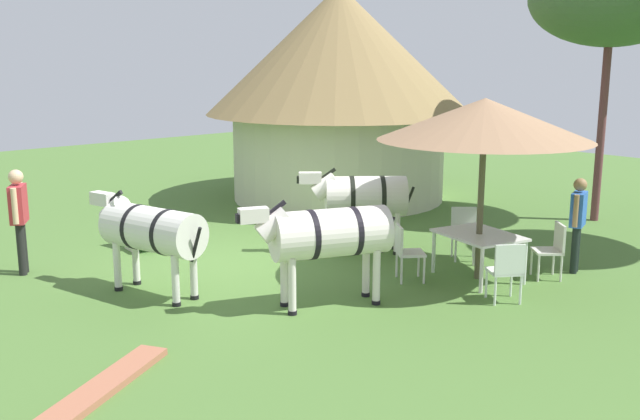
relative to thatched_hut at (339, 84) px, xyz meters
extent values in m
plane|color=#4A7032|center=(3.11, -5.25, -2.84)|extent=(36.00, 36.00, 0.00)
cylinder|color=beige|center=(0.00, 0.00, -1.78)|extent=(5.20, 5.20, 2.12)
cone|color=olive|center=(0.00, 0.00, 0.79)|extent=(6.49, 6.49, 3.04)
cylinder|color=brown|center=(6.39, -2.95, -1.73)|extent=(0.10, 0.10, 2.23)
cone|color=#9B7554|center=(6.39, -2.95, -0.29)|extent=(3.32, 3.32, 0.65)
cube|color=silver|center=(6.39, -2.95, -2.12)|extent=(1.51, 1.27, 0.04)
cylinder|color=silver|center=(5.91, -2.39, -2.49)|extent=(0.06, 0.06, 0.70)
cylinder|color=silver|center=(7.07, -2.67, -2.49)|extent=(0.06, 0.06, 0.70)
cylinder|color=silver|center=(5.70, -3.23, -2.49)|extent=(0.06, 0.06, 0.70)
cylinder|color=silver|center=(6.86, -3.52, -2.49)|extent=(0.06, 0.06, 0.70)
cube|color=silver|center=(5.57, -2.21, -2.39)|extent=(0.61, 0.61, 0.04)
cube|color=silver|center=(5.43, -2.08, -2.17)|extent=(0.33, 0.35, 0.45)
cylinder|color=silver|center=(5.83, -2.19, -2.62)|extent=(0.04, 0.04, 0.45)
cylinder|color=silver|center=(5.57, -2.47, -2.62)|extent=(0.04, 0.04, 0.45)
cylinder|color=silver|center=(5.56, -1.95, -2.62)|extent=(0.04, 0.04, 0.45)
cylinder|color=silver|center=(5.31, -2.23, -2.62)|extent=(0.04, 0.04, 0.45)
cube|color=silver|center=(5.73, -3.84, -2.39)|extent=(0.60, 0.60, 0.04)
cube|color=silver|center=(5.62, -3.99, -2.17)|extent=(0.38, 0.29, 0.45)
cylinder|color=silver|center=(5.68, -3.58, -2.62)|extent=(0.04, 0.04, 0.45)
cylinder|color=silver|center=(5.99, -3.81, -2.62)|extent=(0.04, 0.04, 0.45)
cylinder|color=silver|center=(5.47, -3.87, -2.62)|extent=(0.04, 0.04, 0.45)
cylinder|color=silver|center=(5.78, -4.10, -2.62)|extent=(0.04, 0.04, 0.45)
cube|color=white|center=(7.29, -3.58, -2.39)|extent=(0.60, 0.60, 0.04)
cube|color=white|center=(7.45, -3.69, -2.17)|extent=(0.28, 0.38, 0.45)
cylinder|color=white|center=(7.04, -3.64, -2.62)|extent=(0.04, 0.04, 0.45)
cylinder|color=white|center=(7.25, -3.32, -2.62)|extent=(0.04, 0.04, 0.45)
cylinder|color=white|center=(7.33, -3.84, -2.62)|extent=(0.04, 0.04, 0.45)
cylinder|color=white|center=(7.55, -3.53, -2.62)|extent=(0.04, 0.04, 0.45)
cube|color=silver|center=(7.11, -2.12, -2.39)|extent=(0.61, 0.61, 0.04)
cube|color=silver|center=(7.24, -1.98, -2.17)|extent=(0.36, 0.32, 0.45)
cylinder|color=silver|center=(7.14, -2.38, -2.62)|extent=(0.04, 0.04, 0.45)
cylinder|color=silver|center=(6.85, -2.13, -2.62)|extent=(0.04, 0.04, 0.45)
cylinder|color=silver|center=(7.37, -2.11, -2.62)|extent=(0.04, 0.04, 0.45)
cylinder|color=silver|center=(7.09, -1.86, -2.62)|extent=(0.04, 0.04, 0.45)
cylinder|color=black|center=(7.23, -1.42, -2.45)|extent=(0.11, 0.11, 0.79)
cylinder|color=black|center=(7.28, -1.55, -2.45)|extent=(0.11, 0.11, 0.79)
cube|color=blue|center=(7.26, -1.48, -1.78)|extent=(0.32, 0.47, 0.56)
cylinder|color=#946F49|center=(7.18, -1.25, -1.76)|extent=(0.08, 0.08, 0.52)
cylinder|color=#946F49|center=(7.33, -1.71, -1.76)|extent=(0.08, 0.08, 0.52)
sphere|color=#946F49|center=(7.26, -1.48, -1.37)|extent=(0.21, 0.21, 0.21)
cylinder|color=black|center=(1.17, -8.25, -2.41)|extent=(0.13, 0.13, 0.86)
cylinder|color=black|center=(1.31, -8.33, -2.41)|extent=(0.13, 0.13, 0.86)
cube|color=#B63039|center=(1.24, -8.29, -1.67)|extent=(0.51, 0.42, 0.61)
cylinder|color=#E0B78D|center=(1.01, -8.16, -1.65)|extent=(0.09, 0.09, 0.58)
cylinder|color=#E0B78D|center=(1.47, -8.43, -1.65)|extent=(0.09, 0.09, 0.58)
sphere|color=#E0B78D|center=(1.24, -8.29, -1.23)|extent=(0.23, 0.23, 0.23)
cube|color=#2DA26F|center=(1.25, -6.07, -2.62)|extent=(0.60, 0.58, 0.03)
cube|color=silver|center=(0.98, -6.04, -2.39)|extent=(0.56, 0.57, 0.37)
cube|color=beige|center=(1.22, -5.80, -2.73)|extent=(0.61, 0.10, 0.22)
cube|color=beige|center=(1.17, -6.32, -2.73)|extent=(0.61, 0.10, 0.22)
cylinder|color=silver|center=(4.06, -3.16, -1.80)|extent=(1.47, 1.57, 0.72)
cylinder|color=black|center=(4.24, -2.94, -1.80)|extent=(0.62, 0.53, 0.73)
cylinder|color=black|center=(3.90, -3.36, -1.80)|extent=(0.62, 0.53, 0.73)
cylinder|color=silver|center=(3.60, -3.72, -1.62)|extent=(0.60, 0.63, 0.52)
cube|color=silver|center=(3.43, -3.94, -1.46)|extent=(0.39, 0.42, 0.20)
cube|color=black|center=(3.31, -4.08, -1.49)|extent=(0.17, 0.17, 0.12)
cube|color=black|center=(3.60, -3.72, -1.42)|extent=(0.26, 0.31, 0.28)
cylinder|color=silver|center=(3.87, -3.71, -2.46)|extent=(0.11, 0.11, 0.77)
cylinder|color=black|center=(3.87, -3.71, -2.81)|extent=(0.13, 0.13, 0.06)
cylinder|color=silver|center=(3.56, -3.46, -2.46)|extent=(0.11, 0.11, 0.77)
cylinder|color=black|center=(3.56, -3.46, -2.81)|extent=(0.13, 0.13, 0.06)
cylinder|color=silver|center=(4.56, -2.86, -2.46)|extent=(0.11, 0.11, 0.77)
cylinder|color=black|center=(4.56, -2.86, -2.81)|extent=(0.13, 0.13, 0.06)
cylinder|color=silver|center=(4.25, -2.61, -2.46)|extent=(0.11, 0.11, 0.77)
cylinder|color=black|center=(4.25, -2.61, -2.81)|extent=(0.13, 0.13, 0.06)
cylinder|color=black|center=(4.55, -2.57, -1.90)|extent=(0.19, 0.21, 0.53)
cylinder|color=silver|center=(3.64, -7.21, -1.84)|extent=(1.74, 1.03, 0.67)
cylinder|color=black|center=(3.96, -7.14, -1.84)|extent=(0.24, 0.68, 0.68)
cylinder|color=black|center=(3.36, -7.28, -1.84)|extent=(0.24, 0.68, 0.68)
cylinder|color=silver|center=(2.85, -7.41, -1.66)|extent=(0.60, 0.42, 0.50)
cube|color=silver|center=(2.58, -7.47, -1.50)|extent=(0.43, 0.27, 0.20)
cube|color=black|center=(2.40, -7.51, -1.53)|extent=(0.14, 0.14, 0.12)
cube|color=black|center=(2.85, -7.41, -1.46)|extent=(0.37, 0.12, 0.28)
cylinder|color=silver|center=(3.08, -7.54, -2.46)|extent=(0.11, 0.11, 0.76)
cylinder|color=black|center=(3.08, -7.54, -2.81)|extent=(0.13, 0.13, 0.06)
cylinder|color=silver|center=(3.00, -7.18, -2.46)|extent=(0.11, 0.11, 0.76)
cylinder|color=black|center=(3.00, -7.18, -2.81)|extent=(0.13, 0.13, 0.06)
cylinder|color=silver|center=(4.29, -7.25, -2.46)|extent=(0.11, 0.11, 0.76)
cylinder|color=black|center=(4.29, -7.25, -2.81)|extent=(0.13, 0.13, 0.06)
cylinder|color=silver|center=(4.20, -6.89, -2.46)|extent=(0.11, 0.11, 0.76)
cylinder|color=black|center=(4.20, -6.89, -2.81)|extent=(0.13, 0.13, 0.06)
cylinder|color=black|center=(4.49, -7.01, -1.94)|extent=(0.24, 0.10, 0.53)
cylinder|color=silver|center=(5.74, -5.58, -1.77)|extent=(1.27, 1.80, 0.69)
cylinder|color=black|center=(5.87, -5.27, -1.77)|extent=(0.68, 0.34, 0.70)
cylinder|color=black|center=(5.63, -5.86, -1.77)|extent=(0.68, 0.34, 0.70)
cylinder|color=silver|center=(5.42, -6.35, -1.59)|extent=(0.49, 0.62, 0.51)
cube|color=silver|center=(5.32, -6.61, -1.43)|extent=(0.32, 0.44, 0.20)
cube|color=black|center=(5.25, -6.78, -1.46)|extent=(0.16, 0.16, 0.12)
cube|color=black|center=(5.42, -6.35, -1.39)|extent=(0.18, 0.35, 0.28)
cylinder|color=silver|center=(5.67, -6.24, -2.44)|extent=(0.11, 0.11, 0.81)
cylinder|color=black|center=(5.67, -6.24, -2.81)|extent=(0.13, 0.13, 0.06)
cylinder|color=silver|center=(5.32, -6.10, -2.44)|extent=(0.11, 0.11, 0.81)
cylinder|color=black|center=(5.32, -6.10, -2.81)|extent=(0.13, 0.13, 0.06)
cylinder|color=silver|center=(6.15, -5.07, -2.44)|extent=(0.11, 0.11, 0.81)
cylinder|color=black|center=(6.15, -5.07, -2.81)|extent=(0.13, 0.13, 0.06)
cylinder|color=silver|center=(5.80, -4.92, -2.44)|extent=(0.11, 0.11, 0.81)
cylinder|color=black|center=(5.80, -4.92, -2.81)|extent=(0.13, 0.13, 0.06)
cylinder|color=black|center=(6.07, -4.76, -1.87)|extent=(0.14, 0.24, 0.53)
cylinder|color=brown|center=(5.58, 2.40, -0.96)|extent=(0.17, 0.17, 3.76)
cube|color=#A56347|center=(6.26, -9.53, -2.80)|extent=(1.71, 2.60, 0.08)
camera|label=1|loc=(12.98, -12.29, 0.68)|focal=40.54mm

